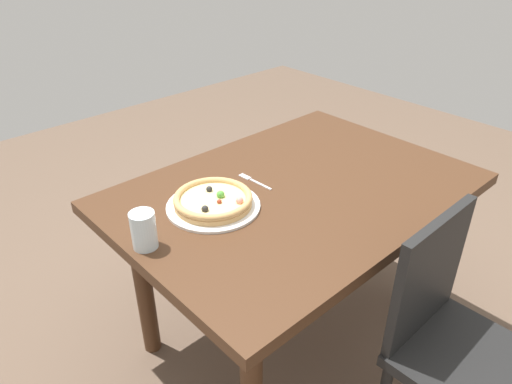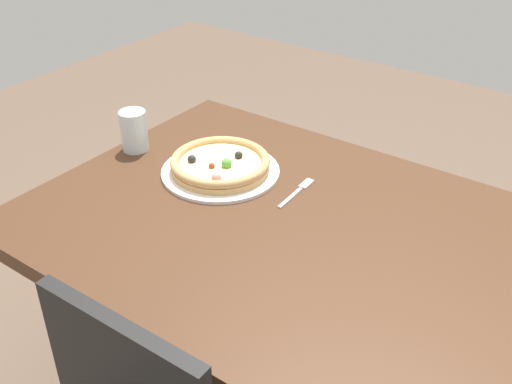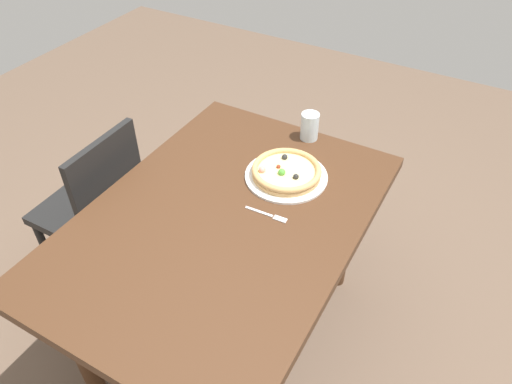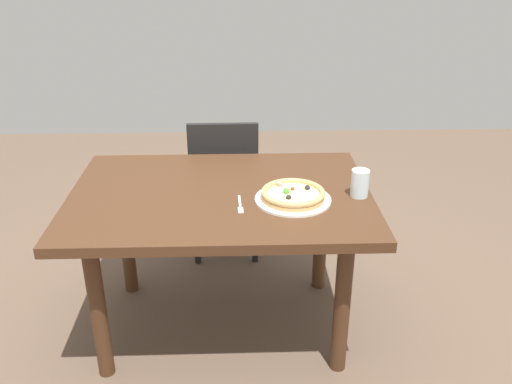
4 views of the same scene
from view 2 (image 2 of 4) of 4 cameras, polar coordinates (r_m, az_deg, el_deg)
dining_table at (r=1.53m, az=3.71°, el=-6.21°), size 1.33×0.94×0.73m
plate at (r=1.69m, az=-3.34°, el=1.93°), size 0.33×0.33×0.01m
pizza at (r=1.68m, az=-3.37°, el=2.67°), size 0.27×0.27×0.05m
fork at (r=1.61m, az=3.99°, el=0.14°), size 0.02×0.17×0.00m
drinking_glass at (r=1.83m, az=-11.33°, el=5.63°), size 0.08×0.08×0.12m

